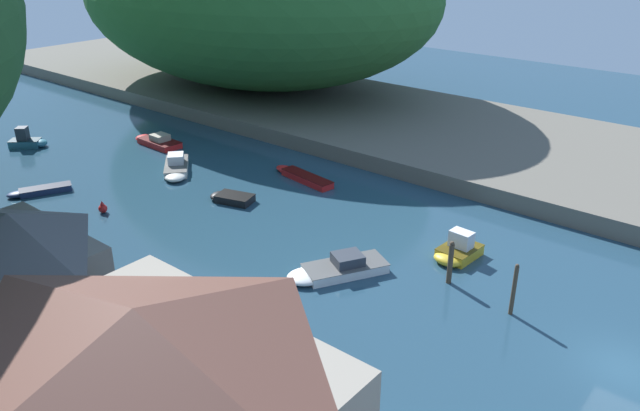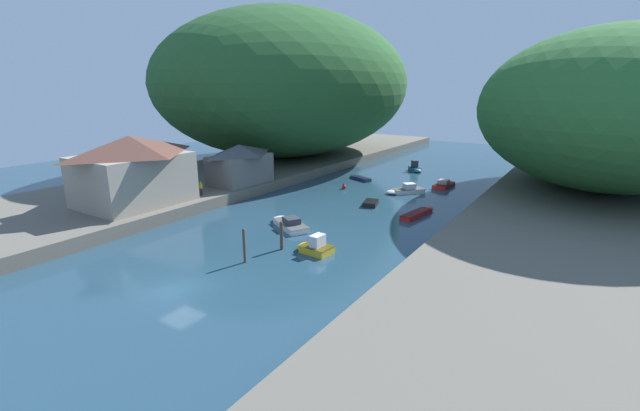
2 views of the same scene
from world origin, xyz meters
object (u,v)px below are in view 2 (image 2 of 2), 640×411
at_px(person_on_quay, 201,187).
at_px(boat_navy_launch, 415,168).
at_px(boathouse_shed, 240,164).
at_px(person_by_boathouse, 151,201).
at_px(waterfront_building, 132,169).
at_px(boat_white_cruiser, 314,247).
at_px(boat_cabin_cruiser, 359,178).
at_px(boat_far_right_bank, 445,184).
at_px(boat_far_upstream, 371,202).
at_px(channel_buoy_near, 344,186).
at_px(boat_small_dinghy, 405,190).
at_px(boat_near_quay, 289,223).
at_px(boat_open_rowboat, 419,213).

bearing_deg(person_on_quay, boat_navy_launch, -22.64).
distance_m(boathouse_shed, person_by_boathouse, 14.59).
relative_size(waterfront_building, boat_white_cruiser, 3.50).
bearing_deg(boat_cabin_cruiser, boat_navy_launch, -0.10).
distance_m(boat_cabin_cruiser, person_on_quay, 25.72).
height_order(boat_far_right_bank, boat_far_upstream, boat_far_right_bank).
xyz_separation_m(boat_white_cruiser, boat_cabin_cruiser, (-11.08, 29.03, -0.27)).
bearing_deg(channel_buoy_near, boat_small_dinghy, 15.23).
bearing_deg(person_on_quay, boat_far_upstream, -55.98).
height_order(boat_far_right_bank, boat_near_quay, boat_near_quay).
relative_size(boat_far_right_bank, channel_buoy_near, 5.94).
bearing_deg(boat_cabin_cruiser, boat_far_upstream, -121.52).
distance_m(boat_open_rowboat, boat_far_right_bank, 15.96).
bearing_deg(boat_navy_launch, boat_far_upstream, 55.28).
bearing_deg(boat_far_upstream, boathouse_shed, 178.54).
relative_size(boat_navy_launch, boat_open_rowboat, 0.52).
bearing_deg(boat_white_cruiser, boathouse_shed, 62.67).
bearing_deg(boat_navy_launch, boat_open_rowboat, 69.31).
xyz_separation_m(boat_navy_launch, boat_cabin_cruiser, (-4.98, -10.91, -0.32)).
bearing_deg(boat_cabin_cruiser, person_by_boathouse, -170.43).
height_order(boat_white_cruiser, boat_far_upstream, boat_white_cruiser).
distance_m(boat_small_dinghy, boat_near_quay, 20.57).
xyz_separation_m(boat_open_rowboat, boat_far_right_bank, (-2.03, 15.83, 0.08)).
distance_m(channel_buoy_near, person_on_quay, 20.05).
height_order(boat_white_cruiser, channel_buoy_near, boat_white_cruiser).
height_order(boathouse_shed, boat_small_dinghy, boathouse_shed).
height_order(boat_small_dinghy, boat_navy_launch, boat_navy_launch).
bearing_deg(boat_far_upstream, boat_white_cruiser, -96.65).
bearing_deg(boathouse_shed, boat_near_quay, -29.15).
distance_m(waterfront_building, boat_navy_launch, 45.10).
relative_size(boathouse_shed, boat_far_upstream, 2.42).
height_order(boathouse_shed, person_by_boathouse, boathouse_shed).
bearing_deg(person_on_quay, person_by_boathouse, -179.11).
xyz_separation_m(boat_small_dinghy, boat_far_upstream, (-1.20, -7.65, -0.14)).
height_order(boat_open_rowboat, channel_buoy_near, channel_buoy_near).
distance_m(boat_small_dinghy, boat_far_right_bank, 7.79).
bearing_deg(boat_near_quay, person_by_boathouse, 145.75).
bearing_deg(channel_buoy_near, boat_white_cruiser, -66.08).
height_order(waterfront_building, boat_cabin_cruiser, waterfront_building).
bearing_deg(boat_open_rowboat, boat_white_cruiser, -94.70).
height_order(waterfront_building, person_on_quay, waterfront_building).
xyz_separation_m(waterfront_building, boat_open_rowboat, (26.70, 17.33, -5.00)).
bearing_deg(boat_open_rowboat, person_by_boathouse, -133.63).
height_order(boat_small_dinghy, person_by_boathouse, person_by_boathouse).
distance_m(waterfront_building, boat_cabin_cruiser, 33.25).
height_order(boathouse_shed, person_on_quay, boathouse_shed).
bearing_deg(person_by_boathouse, boat_far_upstream, -55.77).
bearing_deg(boat_small_dinghy, waterfront_building, 91.87).
height_order(boat_white_cruiser, boat_far_right_bank, boat_white_cruiser).
bearing_deg(boat_far_upstream, boat_navy_launch, 81.72).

